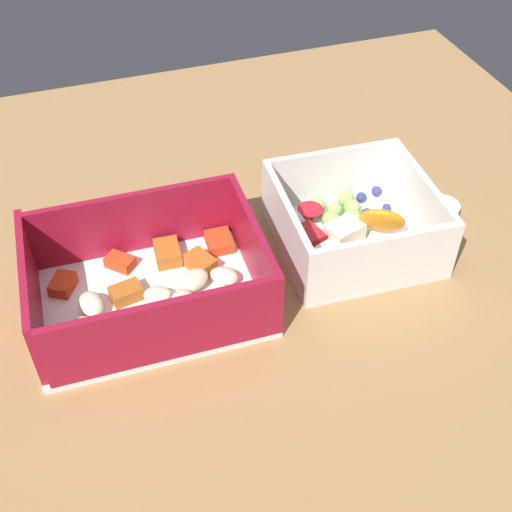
% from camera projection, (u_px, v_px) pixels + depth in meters
% --- Properties ---
extents(table_surface, '(0.80, 0.80, 0.02)m').
position_uv_depth(table_surface, '(270.00, 277.00, 0.61)').
color(table_surface, '#9E7547').
rests_on(table_surface, ground).
extents(pasta_container, '(0.20, 0.15, 0.07)m').
position_uv_depth(pasta_container, '(152.00, 285.00, 0.56)').
color(pasta_container, white).
rests_on(pasta_container, table_surface).
extents(fruit_bowl, '(0.15, 0.14, 0.06)m').
position_uv_depth(fruit_bowl, '(351.00, 226.00, 0.62)').
color(fruit_bowl, white).
rests_on(fruit_bowl, table_surface).
extents(paper_cup_liner, '(0.03, 0.03, 0.01)m').
position_uv_depth(paper_cup_liner, '(442.00, 210.00, 0.66)').
color(paper_cup_liner, white).
rests_on(paper_cup_liner, table_surface).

